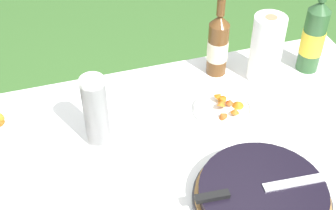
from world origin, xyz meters
TOP-DOWN VIEW (x-y plane):
  - garden_table at (0.00, 0.00)m, footprint 1.78×0.91m
  - tablecloth at (0.00, 0.00)m, footprint 1.79×0.92m
  - berry_tart at (0.28, -0.23)m, footprint 0.37×0.37m
  - serving_knife at (0.25, -0.22)m, footprint 0.38×0.05m
  - cup_stack at (-0.09, 0.13)m, footprint 0.07×0.07m
  - cider_bottle_green at (0.70, 0.28)m, footprint 0.08×0.08m
  - cider_bottle_amber at (0.38, 0.36)m, footprint 0.07×0.07m
  - snack_plate_left at (0.32, 0.15)m, footprint 0.20×0.20m
  - paper_towel_roll at (0.52, 0.28)m, footprint 0.11×0.11m

SIDE VIEW (x-z plane):
  - garden_table at x=0.00m, z-range 0.31..1.07m
  - tablecloth at x=0.00m, z-range 0.70..0.80m
  - snack_plate_left at x=0.32m, z-range 0.75..0.81m
  - berry_tart at x=0.28m, z-range 0.77..0.82m
  - serving_knife at x=0.25m, z-range 0.82..0.84m
  - cider_bottle_amber at x=0.38m, z-range 0.73..1.04m
  - cup_stack at x=-0.09m, z-range 0.77..1.01m
  - paper_towel_roll at x=0.52m, z-range 0.77..1.01m
  - cider_bottle_green at x=0.70m, z-range 0.73..1.08m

